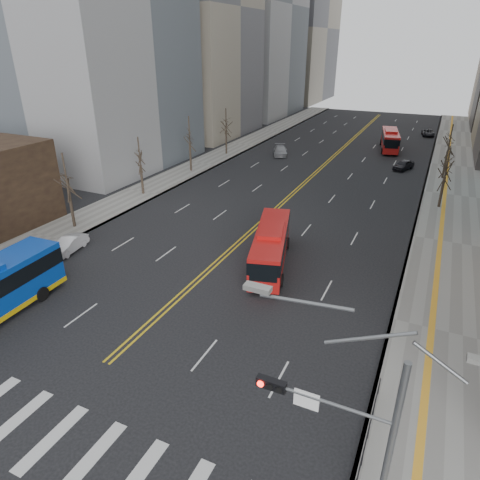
{
  "coord_description": "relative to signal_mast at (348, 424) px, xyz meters",
  "views": [
    {
      "loc": [
        14.89,
        -8.95,
        16.51
      ],
      "look_at": [
        3.3,
        15.86,
        3.77
      ],
      "focal_mm": 32.0,
      "sensor_mm": 36.0,
      "label": 1
    }
  ],
  "objects": [
    {
      "name": "centerline",
      "position": [
        -13.77,
        53.0,
        -4.85
      ],
      "size": [
        0.55,
        100.0,
        0.01
      ],
      "color": "gold",
      "rests_on": "ground"
    },
    {
      "name": "car_dark_far",
      "position": [
        -1.3,
        79.66,
        -4.24
      ],
      "size": [
        2.72,
        4.68,
        1.23
      ],
      "primitive_type": "imported",
      "rotation": [
        0.0,
        0.0,
        0.16
      ],
      "color": "black",
      "rests_on": "ground"
    },
    {
      "name": "street_trees",
      "position": [
        -20.94,
        32.55,
        0.02
      ],
      "size": [
        35.2,
        47.2,
        7.6
      ],
      "color": "black",
      "rests_on": "ground"
    },
    {
      "name": "pedestrian_railing",
      "position": [
        0.53,
        4.0,
        -4.03
      ],
      "size": [
        0.06,
        6.06,
        1.02
      ],
      "color": "black",
      "rests_on": "sidewalk_right"
    },
    {
      "name": "car_silver",
      "position": [
        -21.75,
        53.22,
        -4.13
      ],
      "size": [
        3.76,
        5.39,
        1.45
      ],
      "primitive_type": "imported",
      "rotation": [
        0.0,
        0.0,
        0.39
      ],
      "color": "#9D9DA2",
      "rests_on": "ground"
    },
    {
      "name": "car_dark_mid",
      "position": [
        -2.97,
        52.53,
        -4.17
      ],
      "size": [
        2.97,
        4.32,
        1.37
      ],
      "primitive_type": "imported",
      "rotation": [
        0.0,
        0.0,
        -0.37
      ],
      "color": "black",
      "rests_on": "ground"
    },
    {
      "name": "sidewalk_left",
      "position": [
        -30.27,
        43.0,
        -4.78
      ],
      "size": [
        5.0,
        130.0,
        0.15
      ],
      "primitive_type": "cube",
      "color": "gray",
      "rests_on": "ground"
    },
    {
      "name": "sidewalk_right",
      "position": [
        3.73,
        43.0,
        -4.78
      ],
      "size": [
        7.0,
        130.0,
        0.15
      ],
      "primitive_type": "cube",
      "color": "gray",
      "rests_on": "ground"
    },
    {
      "name": "red_bus_far",
      "position": [
        -6.52,
        64.46,
        -3.0
      ],
      "size": [
        4.2,
        10.67,
        3.32
      ],
      "color": "red",
      "rests_on": "ground"
    },
    {
      "name": "crosswalk",
      "position": [
        -13.77,
        -2.0,
        -4.85
      ],
      "size": [
        26.7,
        4.0,
        0.01
      ],
      "color": "silver",
      "rests_on": "ground"
    },
    {
      "name": "car_white",
      "position": [
        -26.27,
        12.85,
        -4.21
      ],
      "size": [
        1.94,
        4.11,
        1.3
      ],
      "primitive_type": "imported",
      "rotation": [
        0.0,
        0.0,
        0.15
      ],
      "color": "white",
      "rests_on": "ground"
    },
    {
      "name": "ground",
      "position": [
        -13.77,
        -2.0,
        -4.86
      ],
      "size": [
        220.0,
        220.0,
        0.0
      ],
      "primitive_type": "plane",
      "color": "black"
    },
    {
      "name": "signal_mast",
      "position": [
        0.0,
        0.0,
        0.0
      ],
      "size": [
        5.37,
        0.37,
        9.39
      ],
      "color": "slate",
      "rests_on": "ground"
    },
    {
      "name": "red_bus_near",
      "position": [
        -9.68,
        17.99,
        -3.04
      ],
      "size": [
        4.99,
        10.46,
        3.26
      ],
      "color": "red",
      "rests_on": "ground"
    }
  ]
}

